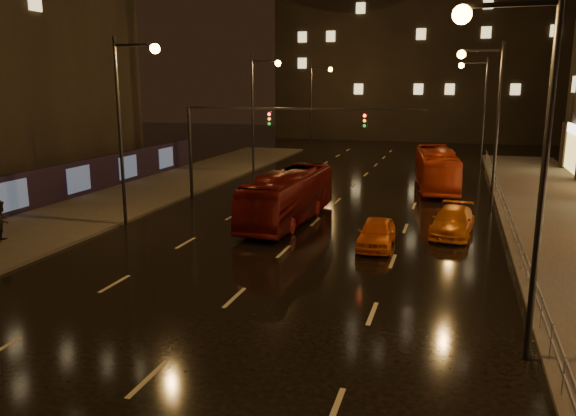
{
  "coord_description": "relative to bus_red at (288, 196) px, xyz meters",
  "views": [
    {
      "loc": [
        7.39,
        -13.76,
        7.53
      ],
      "look_at": [
        0.77,
        8.16,
        2.5
      ],
      "focal_mm": 35.0,
      "sensor_mm": 36.0,
      "label": 1
    }
  ],
  "objects": [
    {
      "name": "railing_right",
      "position": [
        11.7,
        2.24,
        -0.53
      ],
      "size": [
        0.05,
        56.0,
        1.0
      ],
      "color": "#99999E",
      "rests_on": "sidewalk_right"
    },
    {
      "name": "sidewalk_left",
      "position": [
        -12.0,
        -0.76,
        -1.35
      ],
      "size": [
        7.0,
        70.0,
        0.15
      ],
      "primitive_type": "cube",
      "color": "#38332D",
      "rests_on": "ground"
    },
    {
      "name": "hoarding_left",
      "position": [
        -15.7,
        -3.76,
        -0.17
      ],
      "size": [
        0.3,
        46.0,
        2.5
      ],
      "primitive_type": "cube",
      "color": "black",
      "rests_on": "ground"
    },
    {
      "name": "traffic_signal",
      "position": [
        -3.56,
        4.24,
        3.31
      ],
      "size": [
        15.31,
        0.32,
        6.2
      ],
      "color": "black",
      "rests_on": "ground"
    },
    {
      "name": "streetlight_right",
      "position": [
        10.42,
        -13.76,
        5.01
      ],
      "size": [
        2.64,
        0.5,
        10.0
      ],
      "color": "black",
      "rests_on": "ground"
    },
    {
      "name": "ground",
      "position": [
        1.5,
        4.24,
        -1.42
      ],
      "size": [
        140.0,
        140.0,
        0.0
      ],
      "primitive_type": "plane",
      "color": "black",
      "rests_on": "ground"
    },
    {
      "name": "taxi_near",
      "position": [
        5.49,
        -3.76,
        -0.74
      ],
      "size": [
        1.76,
        4.08,
        1.37
      ],
      "primitive_type": "imported",
      "rotation": [
        0.0,
        0.0,
        0.03
      ],
      "color": "orange",
      "rests_on": "ground"
    },
    {
      "name": "taxi_far",
      "position": [
        8.91,
        -0.28,
        -0.74
      ],
      "size": [
        2.39,
        4.91,
        1.38
      ],
      "primitive_type": "imported",
      "rotation": [
        0.0,
        0.0,
        -0.1
      ],
      "color": "#D06513",
      "rests_on": "ground"
    },
    {
      "name": "building_distant",
      "position": [
        5.5,
        56.24,
        16.58
      ],
      "size": [
        44.0,
        16.0,
        36.0
      ],
      "primitive_type": "cube",
      "color": "black",
      "rests_on": "ground"
    },
    {
      "name": "pedestrian_b",
      "position": [
        -11.92,
        -8.39,
        -0.28
      ],
      "size": [
        1.01,
        1.15,
        1.98
      ],
      "primitive_type": "imported",
      "rotation": [
        0.0,
        0.0,
        1.89
      ],
      "color": "black",
      "rests_on": "sidewalk_left"
    },
    {
      "name": "bus_curb",
      "position": [
        7.5,
        13.01,
        0.06
      ],
      "size": [
        3.73,
        10.84,
        2.96
      ],
      "primitive_type": "imported",
      "rotation": [
        0.0,
        0.0,
        0.12
      ],
      "color": "#AF2E11",
      "rests_on": "ground"
    },
    {
      "name": "bus_red",
      "position": [
        0.0,
        0.0,
        0.0
      ],
      "size": [
        2.79,
        10.31,
        2.85
      ],
      "primitive_type": "imported",
      "rotation": [
        0.0,
        0.0,
        -0.04
      ],
      "color": "#580D0C",
      "rests_on": "ground"
    }
  ]
}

